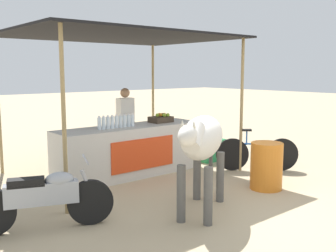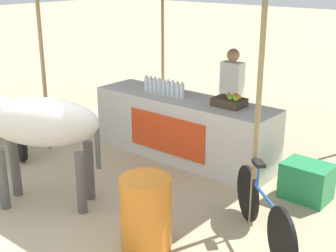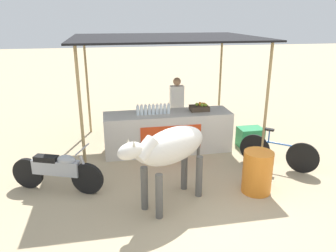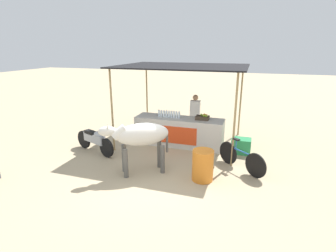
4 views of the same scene
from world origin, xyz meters
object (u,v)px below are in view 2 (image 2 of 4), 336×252
object	(u,v)px
cooler_box	(307,181)
motorcycle_parked	(12,123)
bicycle_leaning	(263,213)
cow	(37,126)
fruit_crate	(230,101)
stall_counter	(183,128)
water_barrel	(146,213)
vendor_behind_counter	(231,99)

from	to	relation	value
cooler_box	motorcycle_parked	size ratio (longest dim) A/B	0.35
bicycle_leaning	cow	bearing A→B (deg)	-158.97
cooler_box	fruit_crate	bearing A→B (deg)	173.23
stall_counter	cow	bearing A→B (deg)	-99.89
motorcycle_parked	water_barrel	bearing A→B (deg)	-11.46
motorcycle_parked	cooler_box	bearing A→B (deg)	17.48
water_barrel	cooler_box	bearing A→B (deg)	68.71
water_barrel	bicycle_leaning	world-z (taller)	bicycle_leaning
cow	stall_counter	bearing A→B (deg)	80.11
fruit_crate	cow	distance (m)	2.67
fruit_crate	bicycle_leaning	bearing A→B (deg)	-46.21
stall_counter	cow	distance (m)	2.43
stall_counter	cooler_box	world-z (taller)	stall_counter
motorcycle_parked	stall_counter	bearing A→B (deg)	32.36
bicycle_leaning	motorcycle_parked	bearing A→B (deg)	-178.13
fruit_crate	cooler_box	bearing A→B (deg)	-6.77
fruit_crate	stall_counter	bearing A→B (deg)	-175.94
stall_counter	motorcycle_parked	distance (m)	2.80
vendor_behind_counter	bicycle_leaning	xyz separation A→B (m)	(1.76, -2.10, -0.50)
cow	motorcycle_parked	size ratio (longest dim) A/B	1.01
vendor_behind_counter	cow	xyz separation A→B (m)	(-0.79, -3.09, 0.18)
water_barrel	motorcycle_parked	size ratio (longest dim) A/B	0.47
water_barrel	cow	xyz separation A→B (m)	(-1.66, -0.10, 0.63)
cow	cooler_box	bearing A→B (deg)	41.88
cooler_box	bicycle_leaning	xyz separation A→B (m)	(0.06, -1.25, 0.11)
cooler_box	vendor_behind_counter	bearing A→B (deg)	153.50
cow	motorcycle_parked	xyz separation A→B (m)	(-1.96, 0.83, -0.60)
motorcycle_parked	bicycle_leaning	distance (m)	4.51
water_barrel	motorcycle_parked	world-z (taller)	motorcycle_parked
cooler_box	motorcycle_parked	distance (m)	4.67
fruit_crate	bicycle_leaning	world-z (taller)	fruit_crate
cooler_box	motorcycle_parked	xyz separation A→B (m)	(-4.45, -1.40, 0.19)
cow	motorcycle_parked	bearing A→B (deg)	156.96
cooler_box	water_barrel	xyz separation A→B (m)	(-0.83, -2.14, 0.16)
fruit_crate	vendor_behind_counter	bearing A→B (deg)	120.66
cow	motorcycle_parked	world-z (taller)	cow
cooler_box	bicycle_leaning	size ratio (longest dim) A/B	0.46
cooler_box	bicycle_leaning	bearing A→B (deg)	-87.36
cooler_box	water_barrel	world-z (taller)	water_barrel
vendor_behind_counter	bicycle_leaning	size ratio (longest dim) A/B	1.28
stall_counter	bicycle_leaning	world-z (taller)	stall_counter
vendor_behind_counter	cow	bearing A→B (deg)	-104.32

